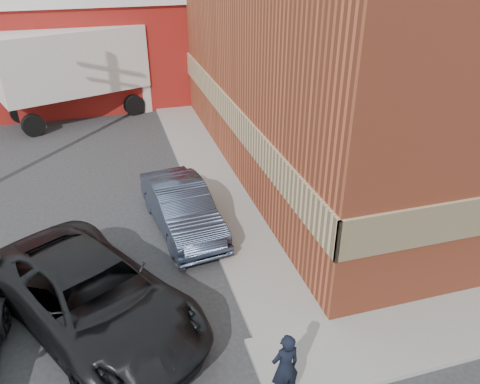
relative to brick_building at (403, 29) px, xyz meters
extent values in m
plane|color=#28282B|center=(-8.50, -9.00, -4.68)|extent=(90.00, 90.00, 0.00)
cube|color=#A9472B|center=(0.00, 0.00, -0.18)|extent=(14.00, 18.00, 9.00)
cube|color=tan|center=(-7.04, 0.00, -2.38)|extent=(0.08, 18.16, 1.00)
cube|color=gray|center=(-7.90, 0.00, -4.62)|extent=(1.80, 18.00, 0.12)
cube|color=maroon|center=(-14.50, 11.00, -2.18)|extent=(16.00, 8.00, 5.00)
imported|color=black|center=(-8.70, -10.55, -3.80)|extent=(0.59, 0.43, 1.52)
imported|color=#2E374D|center=(-9.44, -4.11, -3.97)|extent=(2.05, 4.51, 1.43)
imported|color=black|center=(-12.00, -7.53, -3.86)|extent=(5.30, 6.49, 1.64)
cube|color=silver|center=(-12.50, 7.00, -1.91)|extent=(7.03, 4.69, 2.83)
cube|color=#1B6830|center=(-12.05, 5.77, -2.34)|extent=(5.94, 2.18, 0.87)
cube|color=silver|center=(-8.51, 8.45, -3.49)|extent=(2.66, 2.92, 2.40)
cylinder|color=black|center=(-14.37, 5.16, -4.19)|extent=(1.03, 0.64, 0.98)
cylinder|color=black|center=(-15.12, 7.21, -4.19)|extent=(1.03, 0.64, 0.98)
cylinder|color=black|center=(-9.87, 6.80, -4.19)|extent=(1.03, 0.64, 0.98)
cylinder|color=black|center=(-10.62, 8.85, -4.19)|extent=(1.03, 0.64, 0.98)
cylinder|color=black|center=(-8.13, 7.43, -4.19)|extent=(1.03, 0.64, 0.98)
cylinder|color=black|center=(-8.88, 9.48, -4.19)|extent=(1.03, 0.64, 0.98)
camera|label=1|loc=(-11.15, -15.99, 3.05)|focal=35.00mm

